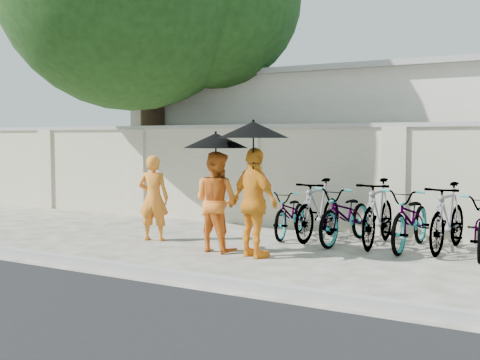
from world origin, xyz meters
The scene contains 15 objects.
ground centered at (0.00, 0.00, 0.00)m, with size 80.00×80.00×0.00m, color beige.
kerb centered at (0.00, -1.70, 0.06)m, with size 40.00×0.16×0.12m, color #9FA09A.
compound_wall centered at (1.00, 3.20, 1.00)m, with size 20.00×0.30×2.00m, color beige.
building_behind centered at (2.00, 7.00, 1.60)m, with size 14.00×6.00×3.20m, color silver.
monk_left centered at (-1.53, 0.52, 0.75)m, with size 0.55×0.36×1.50m, color orange.
monk_center centered at (-0.05, 0.23, 0.79)m, with size 0.77×0.60×1.59m, color orange.
parasol_center centered at (0.00, 0.15, 1.76)m, with size 1.02×1.02×0.98m.
monk_right centered at (0.74, 0.08, 0.83)m, with size 0.97×0.40×1.66m, color orange.
parasol_right centered at (0.76, 0.00, 1.92)m, with size 1.06×1.06×1.11m.
bike_0 centered at (0.40, 2.06, 0.43)m, with size 0.58×1.65×0.87m, color #91929A.
bike_1 centered at (0.95, 2.03, 0.54)m, with size 0.51×1.80×1.08m, color #91929A.
bike_2 centered at (1.50, 1.92, 0.49)m, with size 0.66×1.88×0.99m, color #91929A.
bike_3 centered at (2.06, 1.94, 0.56)m, with size 0.53×1.87×1.12m, color #91929A.
bike_4 centered at (2.61, 1.92, 0.50)m, with size 0.67×1.92×1.01m, color #91929A.
bike_5 centered at (3.16, 2.00, 0.55)m, with size 0.52×1.83×1.10m, color #91929A.
Camera 1 is at (5.05, -7.79, 1.80)m, focal length 45.00 mm.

